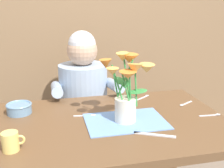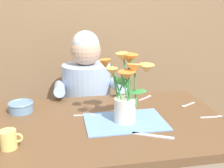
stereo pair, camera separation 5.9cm
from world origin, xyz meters
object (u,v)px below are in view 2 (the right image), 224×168
object	(u,v)px
ceramic_bowl	(21,107)
dinner_knife	(153,136)
tea_cup	(9,139)
flower_vase	(126,87)
seated_person	(87,110)

from	to	relation	value
ceramic_bowl	dinner_knife	bearing A→B (deg)	-33.61
ceramic_bowl	tea_cup	bearing A→B (deg)	-89.95
flower_vase	tea_cup	xyz separation A→B (m)	(-0.53, -0.17, -0.14)
seated_person	flower_vase	distance (m)	0.75
ceramic_bowl	tea_cup	xyz separation A→B (m)	(0.00, -0.40, 0.01)
dinner_knife	flower_vase	bearing A→B (deg)	142.89
seated_person	tea_cup	bearing A→B (deg)	-114.98
seated_person	ceramic_bowl	distance (m)	0.61
flower_vase	tea_cup	world-z (taller)	flower_vase
seated_person	dinner_knife	size ratio (longest dim) A/B	5.97
flower_vase	dinner_knife	size ratio (longest dim) A/B	1.83
tea_cup	ceramic_bowl	bearing A→B (deg)	90.05
seated_person	ceramic_bowl	size ratio (longest dim) A/B	8.35
seated_person	flower_vase	xyz separation A→B (m)	(0.13, -0.64, 0.36)
ceramic_bowl	flower_vase	bearing A→B (deg)	-23.91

